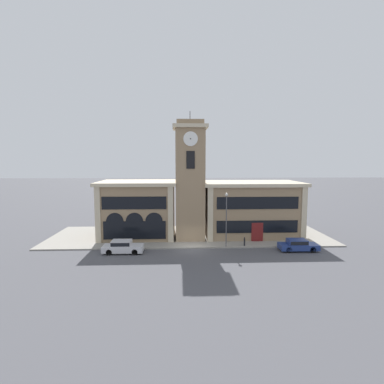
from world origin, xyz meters
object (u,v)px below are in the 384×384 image
at_px(street_lamp, 226,212).
at_px(bollard, 244,242).
at_px(parked_car_near, 123,246).
at_px(parked_car_mid, 298,245).

bearing_deg(street_lamp, bollard, 3.31).
bearing_deg(street_lamp, parked_car_near, -172.31).
distance_m(parked_car_near, street_lamp, 12.80).
distance_m(parked_car_near, parked_car_mid, 20.39).
relative_size(parked_car_near, bollard, 4.36).
bearing_deg(bollard, street_lamp, -176.69).
xyz_separation_m(street_lamp, bollard, (2.29, 0.13, -3.69)).
xyz_separation_m(parked_car_near, parked_car_mid, (20.39, 0.00, -0.04)).
relative_size(parked_car_near, parked_car_mid, 1.03).
relative_size(parked_car_mid, street_lamp, 0.69).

